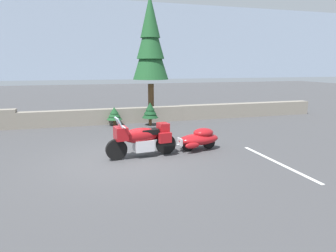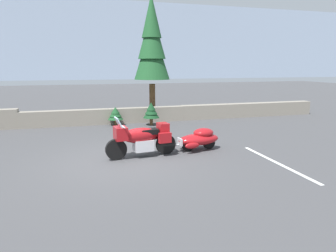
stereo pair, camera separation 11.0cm
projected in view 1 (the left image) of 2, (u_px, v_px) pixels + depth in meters
name	position (u px, v px, depth m)	size (l,w,h in m)	color
ground_plane	(124.00, 161.00, 9.25)	(80.00, 80.00, 0.00)	#424244
stone_guard_wall	(102.00, 116.00, 14.99)	(24.00, 0.55, 0.92)	gray
distant_ridgeline	(79.00, 50.00, 98.13)	(240.00, 80.00, 16.00)	#99A8BF
touring_motorcycle	(142.00, 138.00, 9.53)	(2.31, 0.90, 1.33)	black
car_shaped_trailer	(199.00, 138.00, 10.37)	(2.23, 0.89, 0.76)	black
pine_tree_tall	(150.00, 42.00, 15.97)	(1.91, 1.91, 6.55)	brown
pine_sapling_near	(114.00, 114.00, 14.62)	(0.75, 0.75, 0.91)	brown
pine_sapling_farther	(150.00, 111.00, 14.68)	(0.79, 0.79, 1.13)	brown
parking_stripe_marker	(277.00, 162.00, 9.08)	(0.12, 3.60, 0.01)	silver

